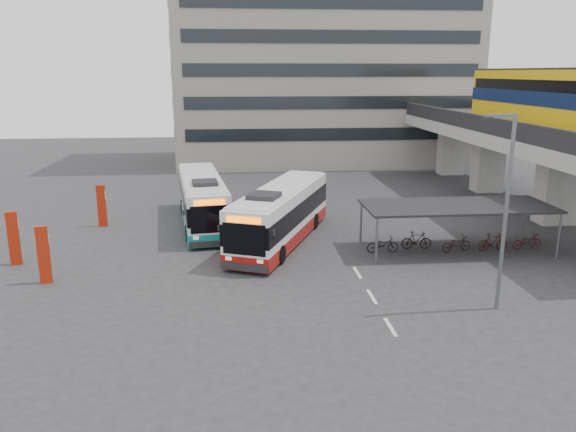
{
  "coord_description": "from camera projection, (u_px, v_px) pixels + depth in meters",
  "views": [
    {
      "loc": [
        -3.18,
        -25.19,
        9.42
      ],
      "look_at": [
        -0.55,
        3.55,
        2.0
      ],
      "focal_mm": 35.0,
      "sensor_mm": 36.0,
      "label": 1
    }
  ],
  "objects": [
    {
      "name": "bus_teal",
      "position": [
        202.0,
        200.0,
        35.5
      ],
      "size": [
        3.9,
        11.5,
        3.34
      ],
      "rotation": [
        0.0,
        0.0,
        0.13
      ],
      "color": "white",
      "rests_on": "ground"
    },
    {
      "name": "bus_main",
      "position": [
        281.0,
        215.0,
        31.76
      ],
      "size": [
        6.68,
        11.59,
        3.4
      ],
      "rotation": [
        0.0,
        0.0,
        -0.39
      ],
      "color": "white",
      "rests_on": "ground"
    },
    {
      "name": "sign_totem_south",
      "position": [
        44.0,
        254.0,
        25.48
      ],
      "size": [
        0.57,
        0.33,
        2.71
      ],
      "rotation": [
        0.0,
        0.0,
        0.32
      ],
      "color": "#9B1D09",
      "rests_on": "ground"
    },
    {
      "name": "sign_totem_mid",
      "position": [
        14.0,
        238.0,
        27.92
      ],
      "size": [
        0.58,
        0.34,
        2.75
      ],
      "rotation": [
        0.0,
        0.0,
        0.33
      ],
      "color": "#9B1D09",
      "rests_on": "ground"
    },
    {
      "name": "office_block",
      "position": [
        322.0,
        42.0,
        59.06
      ],
      "size": [
        30.0,
        15.0,
        25.0
      ],
      "primitive_type": "cube",
      "color": "gray",
      "rests_on": "ground"
    },
    {
      "name": "road_markings",
      "position": [
        372.0,
        297.0,
        24.25
      ],
      "size": [
        0.15,
        7.6,
        0.01
      ],
      "color": "beige",
      "rests_on": "ground"
    },
    {
      "name": "ground",
      "position": [
        306.0,
        274.0,
        26.93
      ],
      "size": [
        120.0,
        120.0,
        0.0
      ],
      "primitive_type": "plane",
      "color": "#28282B",
      "rests_on": "ground"
    },
    {
      "name": "pedestrian",
      "position": [
        278.0,
        242.0,
        29.41
      ],
      "size": [
        0.68,
        0.68,
        1.6
      ],
      "primitive_type": "imported",
      "rotation": [
        0.0,
        0.0,
        0.79
      ],
      "color": "black",
      "rests_on": "ground"
    },
    {
      "name": "viaduct",
      "position": [
        544.0,
        122.0,
        36.85
      ],
      "size": [
        8.0,
        32.0,
        9.68
      ],
      "color": "gray",
      "rests_on": "ground"
    },
    {
      "name": "bike_shelter",
      "position": [
        456.0,
        223.0,
        30.19
      ],
      "size": [
        10.0,
        4.0,
        2.54
      ],
      "color": "#595B60",
      "rests_on": "ground"
    },
    {
      "name": "sign_totem_north",
      "position": [
        102.0,
        205.0,
        35.0
      ],
      "size": [
        0.57,
        0.25,
        2.64
      ],
      "rotation": [
        0.0,
        0.0,
        -0.16
      ],
      "color": "#9B1D09",
      "rests_on": "ground"
    },
    {
      "name": "lamp_post",
      "position": [
        505.0,
        202.0,
        21.87
      ],
      "size": [
        1.39,
        0.31,
        7.93
      ],
      "rotation": [
        0.0,
        0.0,
        0.11
      ],
      "color": "#595B60",
      "rests_on": "ground"
    }
  ]
}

